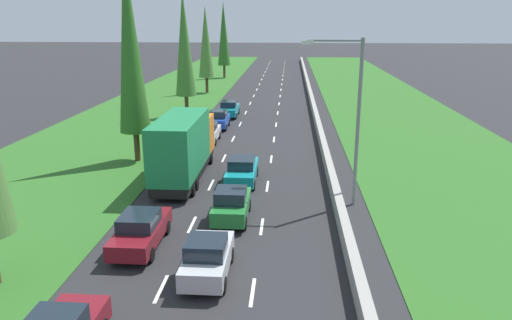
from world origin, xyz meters
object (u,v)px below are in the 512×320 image
at_px(green_hatchback_centre_lane, 231,204).
at_px(poplar_tree_fourth, 206,42).
at_px(silver_hatchback_centre_lane, 207,257).
at_px(white_hatchback_left_lane, 208,132).
at_px(teal_sedan_centre_lane, 242,170).
at_px(poplar_tree_third, 184,44).
at_px(green_box_truck_left_lane, 184,146).
at_px(street_light_mast, 352,111).
at_px(teal_sedan_left_lane, 229,109).
at_px(poplar_tree_second, 130,43).
at_px(maroon_sedan_left_lane, 141,230).
at_px(blue_hatchback_left_lane, 219,120).
at_px(poplar_tree_fifth, 224,34).

distance_m(green_hatchback_centre_lane, poplar_tree_fourth, 44.56).
xyz_separation_m(silver_hatchback_centre_lane, white_hatchback_left_lane, (-3.62, 21.72, 0.00)).
relative_size(teal_sedan_centre_lane, poplar_tree_third, 0.35).
relative_size(green_box_truck_left_lane, white_hatchback_left_lane, 2.41).
bearing_deg(street_light_mast, teal_sedan_left_lane, 111.41).
height_order(teal_sedan_centre_lane, teal_sedan_left_lane, same).
xyz_separation_m(teal_sedan_centre_lane, white_hatchback_left_lane, (-3.86, 10.13, 0.02)).
distance_m(green_hatchback_centre_lane, street_light_mast, 7.98).
height_order(green_hatchback_centre_lane, green_box_truck_left_lane, green_box_truck_left_lane).
relative_size(white_hatchback_left_lane, poplar_tree_second, 0.27).
bearing_deg(silver_hatchback_centre_lane, poplar_tree_fourth, 99.56).
relative_size(maroon_sedan_left_lane, teal_sedan_left_lane, 1.00).
bearing_deg(maroon_sedan_left_lane, silver_hatchback_centre_lane, -34.92).
relative_size(maroon_sedan_left_lane, green_hatchback_centre_lane, 1.15).
bearing_deg(green_box_truck_left_lane, street_light_mast, -20.66).
height_order(silver_hatchback_centre_lane, white_hatchback_left_lane, same).
relative_size(blue_hatchback_left_lane, poplar_tree_fifth, 0.31).
bearing_deg(maroon_sedan_left_lane, blue_hatchback_left_lane, 90.07).
height_order(maroon_sedan_left_lane, teal_sedan_left_lane, same).
bearing_deg(green_box_truck_left_lane, poplar_tree_second, 138.32).
height_order(maroon_sedan_left_lane, green_hatchback_centre_lane, green_hatchback_centre_lane).
bearing_deg(poplar_tree_third, teal_sedan_centre_lane, -69.46).
xyz_separation_m(teal_sedan_left_lane, street_light_mast, (9.59, -24.45, 4.42)).
distance_m(teal_sedan_centre_lane, blue_hatchback_left_lane, 15.84).
relative_size(maroon_sedan_left_lane, blue_hatchback_left_lane, 1.15).
bearing_deg(green_box_truck_left_lane, teal_sedan_left_lane, 89.10).
distance_m(poplar_tree_second, poplar_tree_third, 16.84).
xyz_separation_m(teal_sedan_centre_lane, teal_sedan_left_lane, (-3.41, 21.16, 0.00)).
distance_m(silver_hatchback_centre_lane, maroon_sedan_left_lane, 4.17).
relative_size(white_hatchback_left_lane, blue_hatchback_left_lane, 1.00).
xyz_separation_m(green_box_truck_left_lane, teal_sedan_centre_lane, (3.73, -0.44, -1.37)).
xyz_separation_m(poplar_tree_second, street_light_mast, (14.16, -7.52, -3.09)).
bearing_deg(poplar_tree_second, teal_sedan_centre_lane, -27.90).
bearing_deg(silver_hatchback_centre_lane, green_box_truck_left_lane, 106.19).
xyz_separation_m(maroon_sedan_left_lane, street_light_mast, (9.84, 5.91, 4.42)).
xyz_separation_m(poplar_tree_fourth, poplar_tree_fifth, (0.07, 17.56, 0.53)).
xyz_separation_m(silver_hatchback_centre_lane, street_light_mast, (6.42, 8.29, 4.40)).
bearing_deg(blue_hatchback_left_lane, white_hatchback_left_lane, -91.82).
height_order(poplar_tree_third, poplar_tree_fifth, poplar_tree_third).
bearing_deg(poplar_tree_fourth, white_hatchback_left_lane, -80.37).
bearing_deg(green_hatchback_centre_lane, poplar_tree_fourth, 101.14).
distance_m(green_box_truck_left_lane, poplar_tree_third, 21.66).
relative_size(teal_sedan_centre_lane, poplar_tree_fourth, 0.39).
relative_size(poplar_tree_second, poplar_tree_fourth, 1.26).
height_order(green_box_truck_left_lane, poplar_tree_second, poplar_tree_second).
bearing_deg(green_hatchback_centre_lane, poplar_tree_fifth, 97.91).
xyz_separation_m(teal_sedan_centre_lane, poplar_tree_second, (-7.99, 4.23, 7.51)).
distance_m(green_hatchback_centre_lane, green_box_truck_left_lane, 7.47).
xyz_separation_m(white_hatchback_left_lane, poplar_tree_third, (-4.03, 10.92, 6.56)).
xyz_separation_m(blue_hatchback_left_lane, poplar_tree_fourth, (-4.81, 22.04, 5.99)).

